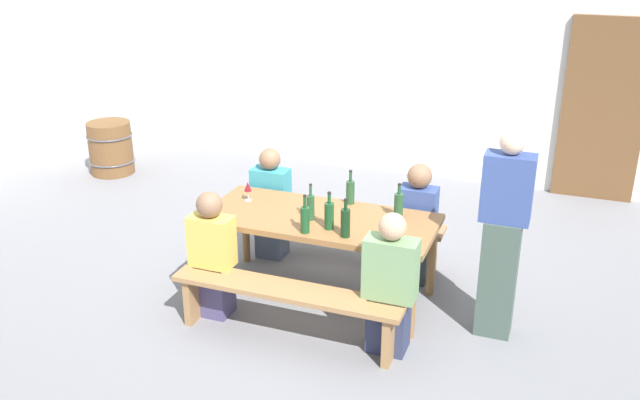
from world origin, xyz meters
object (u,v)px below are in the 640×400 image
object	(u,v)px
wine_bottle_3	(350,191)
wine_bottle_4	(305,219)
wine_barrel	(111,148)
seated_guest_near_0	(213,257)
tasting_table	(320,225)
wine_bottle_5	(311,207)
seated_guest_far_0	(271,205)
wine_glass_0	(248,187)
wine_glass_1	(390,232)
wine_bottle_2	(345,222)
wine_bottle_0	(399,205)
seated_guest_far_1	(417,225)
wooden_door	(603,111)
seated_guest_near_1	(390,287)
bench_far	(347,227)
bench_near	(287,299)
standing_host	(502,239)

from	to	relation	value
wine_bottle_3	wine_bottle_4	bearing A→B (deg)	-101.32
wine_bottle_3	wine_barrel	world-z (taller)	wine_bottle_3
seated_guest_near_0	wine_barrel	world-z (taller)	seated_guest_near_0
tasting_table	wine_bottle_5	bearing A→B (deg)	-122.66
wine_bottle_4	seated_guest_near_0	size ratio (longest dim) A/B	0.30
wine_bottle_3	tasting_table	bearing A→B (deg)	-111.37
wine_barrel	seated_guest_far_0	bearing A→B (deg)	-26.40
wine_bottle_5	wine_glass_0	world-z (taller)	wine_bottle_5
wine_glass_1	wine_barrel	xyz separation A→B (m)	(-4.33, 2.35, -0.52)
wine_bottle_2	wine_bottle_4	size ratio (longest dim) A/B	1.00
wine_bottle_3	wine_glass_0	xyz separation A→B (m)	(-0.86, -0.26, 0.01)
wine_bottle_0	wine_bottle_2	world-z (taller)	wine_bottle_2
wine_bottle_4	seated_guest_near_0	bearing A→B (deg)	-161.38
wine_bottle_2	seated_guest_far_1	distance (m)	1.01
wine_bottle_0	wooden_door	bearing A→B (deg)	63.09
seated_guest_near_1	seated_guest_far_0	bearing A→B (deg)	52.17
wooden_door	wine_glass_0	xyz separation A→B (m)	(-2.90, -3.19, -0.17)
wine_bottle_2	wine_barrel	xyz separation A→B (m)	(-3.97, 2.33, -0.53)
bench_far	seated_guest_far_0	bearing A→B (deg)	-168.18
wine_bottle_5	seated_guest_far_0	distance (m)	1.00
wine_bottle_0	seated_guest_far_1	bearing A→B (deg)	76.37
tasting_table	bench_near	bearing A→B (deg)	-90.00
bench_near	wine_glass_1	distance (m)	0.95
wine_bottle_4	wine_bottle_5	size ratio (longest dim) A/B	1.02
wine_glass_0	seated_guest_far_1	distance (m)	1.53
wine_bottle_3	wine_bottle_2	bearing A→B (deg)	-74.84
tasting_table	seated_guest_far_1	xyz separation A→B (m)	(0.70, 0.58, -0.13)
wine_bottle_5	seated_guest_far_1	world-z (taller)	seated_guest_far_1
wooden_door	wine_barrel	world-z (taller)	wooden_door
wooden_door	wine_glass_1	size ratio (longest dim) A/B	12.75
wine_bottle_3	seated_guest_far_0	bearing A→B (deg)	166.24
wine_bottle_2	seated_guest_near_0	distance (m)	1.13
wine_bottle_4	seated_guest_far_1	bearing A→B (deg)	52.58
bench_far	wine_bottle_5	bearing A→B (deg)	-93.67
wine_bottle_3	seated_guest_near_1	distance (m)	1.18
wooden_door	wine_bottle_3	world-z (taller)	wooden_door
wine_bottle_2	seated_guest_far_0	size ratio (longest dim) A/B	0.29
bench_near	standing_host	world-z (taller)	standing_host
bench_far	seated_guest_far_1	xyz separation A→B (m)	(0.70, -0.15, 0.19)
seated_guest_near_1	wine_glass_0	bearing A→B (deg)	65.20
bench_near	wine_bottle_0	xyz separation A→B (m)	(0.62, 0.95, 0.51)
wooden_door	wine_barrel	xyz separation A→B (m)	(-5.83, -1.27, -0.71)
wine_bottle_5	bench_far	bearing A→B (deg)	86.33
tasting_table	wine_bottle_2	xyz separation A→B (m)	(0.32, -0.30, 0.20)
wooden_door	bench_far	size ratio (longest dim) A/B	1.14
seated_guest_near_1	standing_host	bearing A→B (deg)	-53.46
wooden_door	tasting_table	size ratio (longest dim) A/B	1.08
wine_bottle_3	wine_glass_0	size ratio (longest dim) A/B	1.75
bench_near	wine_bottle_3	bearing A→B (deg)	82.53
seated_guest_near_0	standing_host	world-z (taller)	standing_host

